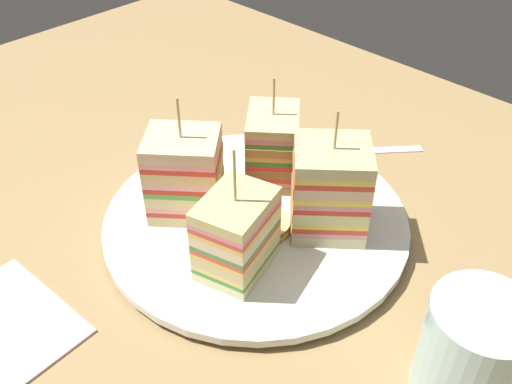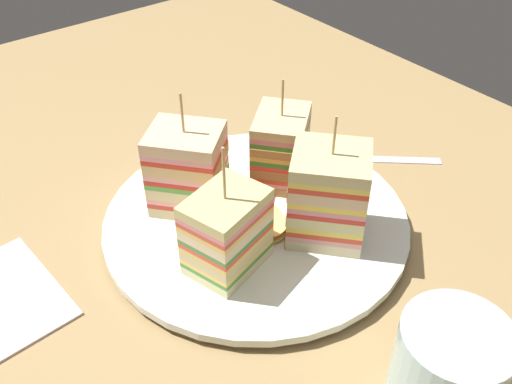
{
  "view_description": "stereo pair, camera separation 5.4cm",
  "coord_description": "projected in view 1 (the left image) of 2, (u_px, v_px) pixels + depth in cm",
  "views": [
    {
      "loc": [
        -29.39,
        30.12,
        38.13
      ],
      "look_at": [
        0.0,
        0.0,
        4.5
      ],
      "focal_mm": 40.21,
      "sensor_mm": 36.0,
      "label": 1
    },
    {
      "loc": [
        -32.99,
        26.12,
        38.13
      ],
      "look_at": [
        0.0,
        0.0,
        4.5
      ],
      "focal_mm": 40.21,
      "sensor_mm": 36.0,
      "label": 2
    }
  ],
  "objects": [
    {
      "name": "ground_plane",
      "position": [
        256.0,
        234.0,
        0.57
      ],
      "size": [
        117.22,
        81.84,
        1.8
      ],
      "primitive_type": "cube",
      "color": "#9D7E4F"
    },
    {
      "name": "plate",
      "position": [
        256.0,
        221.0,
        0.56
      ],
      "size": [
        29.55,
        29.55,
        1.5
      ],
      "color": "white",
      "rests_on": "ground_plane"
    },
    {
      "name": "sandwich_wedge_0",
      "position": [
        185.0,
        175.0,
        0.54
      ],
      "size": [
        8.85,
        8.72,
        12.41
      ],
      "rotation": [
        0.0,
        0.0,
        3.85
      ],
      "color": "beige",
      "rests_on": "plate"
    },
    {
      "name": "sandwich_wedge_1",
      "position": [
        237.0,
        234.0,
        0.48
      ],
      "size": [
        6.74,
        7.93,
        12.38
      ],
      "rotation": [
        0.0,
        0.0,
        4.99
      ],
      "color": "beige",
      "rests_on": "plate"
    },
    {
      "name": "sandwich_wedge_2",
      "position": [
        329.0,
        189.0,
        0.52
      ],
      "size": [
        9.22,
        9.17,
        12.59
      ],
      "rotation": [
        0.0,
        0.0,
        7.01
      ],
      "color": "beige",
      "rests_on": "plate"
    },
    {
      "name": "sandwich_wedge_3",
      "position": [
        273.0,
        146.0,
        0.59
      ],
      "size": [
        8.25,
        8.47,
        11.43
      ],
      "rotation": [
        0.0,
        0.0,
        8.55
      ],
      "color": "beige",
      "rests_on": "plate"
    },
    {
      "name": "chip_pile",
      "position": [
        269.0,
        221.0,
        0.54
      ],
      "size": [
        6.03,
        5.8,
        1.19
      ],
      "color": "#EBCE63",
      "rests_on": "plate"
    },
    {
      "name": "spoon",
      "position": [
        329.0,
        150.0,
        0.67
      ],
      "size": [
        11.29,
        12.38,
        1.0
      ],
      "rotation": [
        0.0,
        0.0,
        0.85
      ],
      "color": "silver",
      "rests_on": "ground_plane"
    },
    {
      "name": "drinking_glass",
      "position": [
        471.0,
        355.0,
        0.41
      ],
      "size": [
        7.57,
        7.57,
        8.49
      ],
      "color": "silver",
      "rests_on": "ground_plane"
    }
  ]
}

